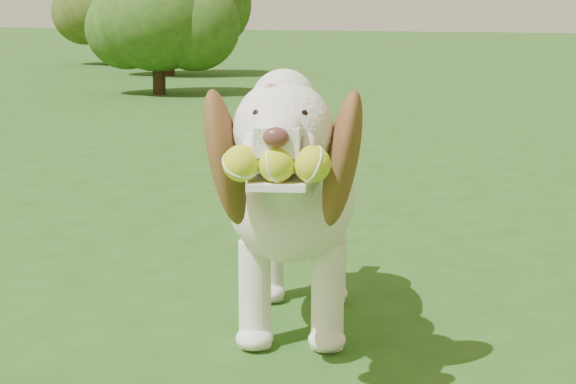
% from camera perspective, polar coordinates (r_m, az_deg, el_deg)
% --- Properties ---
extents(ground, '(80.00, 80.00, 0.00)m').
position_cam_1_polar(ground, '(3.11, 7.72, -7.72)').
color(ground, '#204E16').
rests_on(ground, ground).
extents(dog, '(0.76, 1.24, 0.83)m').
position_cam_1_polar(dog, '(2.89, 0.37, 0.06)').
color(dog, white).
rests_on(dog, ground).
extents(shrub_a, '(1.45, 1.45, 1.50)m').
position_cam_1_polar(shrub_a, '(11.42, -7.73, 10.15)').
color(shrub_a, '#382314').
rests_on(shrub_a, ground).
extents(shrub_g, '(1.78, 1.78, 1.84)m').
position_cam_1_polar(shrub_g, '(17.89, -10.56, 10.90)').
color(shrub_g, '#382314').
rests_on(shrub_g, ground).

